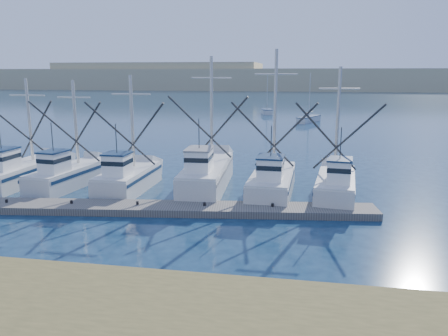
{
  "coord_description": "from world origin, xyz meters",
  "views": [
    {
      "loc": [
        1.55,
        -17.87,
        8.07
      ],
      "look_at": [
        -2.99,
        8.0,
        2.34
      ],
      "focal_mm": 35.0,
      "sensor_mm": 36.0,
      "label": 1
    }
  ],
  "objects": [
    {
      "name": "ground",
      "position": [
        0.0,
        0.0,
        0.0
      ],
      "size": [
        500.0,
        500.0,
        0.0
      ],
      "primitive_type": "plane",
      "color": "#0D2139",
      "rests_on": "ground"
    },
    {
      "name": "floating_dock",
      "position": [
        -9.8,
        5.48,
        0.21
      ],
      "size": [
        32.12,
        6.0,
        0.43
      ],
      "primitive_type": "cube",
      "rotation": [
        0.0,
        0.0,
        0.12
      ],
      "color": "slate",
      "rests_on": "ground"
    },
    {
      "name": "dune_ridge",
      "position": [
        0.0,
        210.0,
        5.0
      ],
      "size": [
        360.0,
        60.0,
        10.0
      ],
      "primitive_type": "cube",
      "color": "tan",
      "rests_on": "ground"
    },
    {
      "name": "trawler_fleet",
      "position": [
        -9.57,
        10.61,
        0.96
      ],
      "size": [
        31.43,
        9.68,
        9.63
      ],
      "color": "silver",
      "rests_on": "ground"
    },
    {
      "name": "sailboat_near",
      "position": [
        2.89,
        56.59,
        0.49
      ],
      "size": [
        4.14,
        6.75,
        8.1
      ],
      "rotation": [
        0.0,
        0.0,
        -0.41
      ],
      "color": "silver",
      "rests_on": "ground"
    },
    {
      "name": "sailboat_far",
      "position": [
        -5.22,
        70.47,
        0.5
      ],
      "size": [
        2.67,
        4.99,
        8.1
      ],
      "rotation": [
        0.0,
        0.0,
        0.18
      ],
      "color": "silver",
      "rests_on": "ground"
    }
  ]
}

